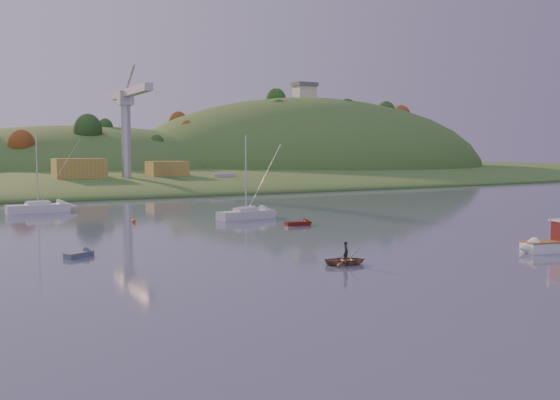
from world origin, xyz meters
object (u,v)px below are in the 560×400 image
sailboat_near (38,207)px  canoe (346,260)px  fishing_boat (546,243)px  sailboat_far (246,214)px  grey_dinghy (84,254)px  red_tender (303,223)px

sailboat_near → canoe: 57.49m
fishing_boat → canoe: size_ratio=1.87×
fishing_boat → sailboat_far: bearing=-61.6°
canoe → grey_dinghy: grey_dinghy is taller
canoe → red_tender: (10.41, 23.91, -0.09)m
sailboat_far → fishing_boat: bearing=-81.0°
canoe → red_tender: 26.08m
red_tender → canoe: bearing=-107.9°
sailboat_near → sailboat_far: size_ratio=1.09×
red_tender → sailboat_near: bearing=134.5°
canoe → grey_dinghy: (-17.06, 13.85, -0.12)m
fishing_boat → red_tender: fishing_boat is taller
fishing_boat → red_tender: bearing=-61.6°
fishing_boat → sailboat_near: 68.00m
grey_dinghy → sailboat_near: bearing=59.2°
sailboat_near → red_tender: sailboat_near is taller
grey_dinghy → canoe: bearing=-67.1°
sailboat_near → grey_dinghy: sailboat_near is taller
red_tender → fishing_boat: bearing=-67.2°
fishing_boat → sailboat_far: (-11.38, 36.83, -0.11)m
red_tender → grey_dinghy: 29.25m
fishing_boat → canoe: fishing_boat is taller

